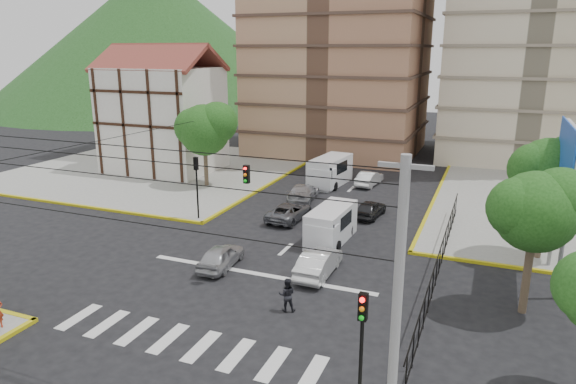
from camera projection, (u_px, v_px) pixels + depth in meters
The scene contains 24 objects.
ground at pixel (249, 283), 26.52m from camera, with size 160.00×160.00×0.00m, color black.
sidewalk_nw at pixel (158, 169), 51.57m from camera, with size 26.00×26.00×0.15m, color gray.
crosswalk_stripes at pixel (185, 342), 21.16m from camera, with size 12.00×2.40×0.01m, color silver.
stop_line at pixel (259, 274), 27.59m from camera, with size 13.00×0.40×0.01m, color silver.
tudor_building at pixel (163, 118), 49.82m from camera, with size 10.80×8.05×12.23m.
distant_hill at pixel (157, 37), 105.10m from camera, with size 70.00×70.00×28.00m, color #1E4717.
park_fence at pixel (438, 277), 27.29m from camera, with size 0.10×22.50×1.66m, color black, non-canonical shape.
billboard at pixel (567, 170), 25.05m from camera, with size 0.36×6.20×8.10m.
tree_park_a at pixel (538, 208), 22.25m from camera, with size 4.41×3.60×6.83m.
tree_park_c at pixel (551, 169), 28.05m from camera, with size 4.65×3.80×7.25m.
tree_tudor at pixel (205, 128), 43.71m from camera, with size 5.39×4.40×7.43m.
traffic_light_se at pixel (362, 335), 15.90m from camera, with size 0.28×0.22×4.40m.
traffic_light_nw at pixel (197, 177), 35.46m from camera, with size 0.28×0.22×4.40m.
traffic_light_hanging at pixel (226, 182), 23.11m from camera, with size 18.00×9.12×0.92m.
utility_pole_se at pixel (396, 312), 13.95m from camera, with size 1.40×0.28×9.00m.
van_right_lane at pixel (330, 226), 31.89m from camera, with size 2.13×4.91×2.17m.
van_left_lane at pixel (329, 172), 45.20m from camera, with size 2.75×5.71×2.48m.
car_silver_front_left at pixel (221, 256), 28.31m from camera, with size 1.52×3.78×1.29m, color #B1B1B6.
car_white_front_right at pixel (319, 263), 27.33m from camera, with size 1.47×4.21×1.39m, color white.
car_grey_mid_left at pixel (289, 212), 36.17m from camera, with size 2.04×4.42×1.23m, color slate.
car_silver_rear_left at pixel (303, 192), 40.91m from camera, with size 1.85×4.56×1.32m, color #AEAEB3.
car_darkgrey_mid_right at pixel (370, 209), 36.81m from camera, with size 1.46×3.64×1.24m, color #242426.
car_white_rear_right at pixel (369, 178), 45.34m from camera, with size 1.36×3.91×1.29m, color white.
pedestrian_crosswalk at pixel (287, 295), 23.51m from camera, with size 0.79×0.61×1.62m, color black.
Camera 1 is at (10.96, -21.75, 11.68)m, focal length 32.00 mm.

